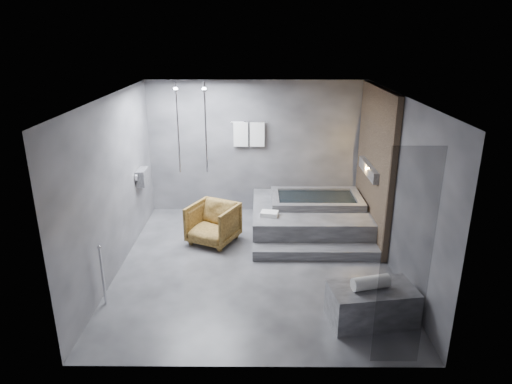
{
  "coord_description": "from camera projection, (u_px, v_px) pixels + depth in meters",
  "views": [
    {
      "loc": [
        0.06,
        -6.86,
        3.72
      ],
      "look_at": [
        0.01,
        0.3,
        1.19
      ],
      "focal_mm": 32.0,
      "sensor_mm": 36.0,
      "label": 1
    }
  ],
  "objects": [
    {
      "name": "rolled_towel",
      "position": [
        371.0,
        283.0,
        5.99
      ],
      "size": [
        0.53,
        0.31,
        0.18
      ],
      "primitive_type": "cylinder",
      "rotation": [
        0.0,
        1.57,
        0.26
      ],
      "color": "silver",
      "rests_on": "concrete_bench"
    },
    {
      "name": "tub_step",
      "position": [
        316.0,
        252.0,
        7.93
      ],
      "size": [
        2.2,
        0.36,
        0.18
      ],
      "primitive_type": "cube",
      "color": "#373739",
      "rests_on": "ground"
    },
    {
      "name": "room",
      "position": [
        280.0,
        162.0,
        7.36
      ],
      "size": [
        5.0,
        5.04,
        2.82
      ],
      "color": "#313134",
      "rests_on": "ground"
    },
    {
      "name": "deck_towel",
      "position": [
        269.0,
        214.0,
        8.4
      ],
      "size": [
        0.34,
        0.28,
        0.08
      ],
      "primitive_type": "cube",
      "rotation": [
        0.0,
        0.0,
        -0.18
      ],
      "color": "white",
      "rests_on": "tub_deck"
    },
    {
      "name": "tub_deck",
      "position": [
        309.0,
        217.0,
        8.98
      ],
      "size": [
        2.2,
        2.0,
        0.5
      ],
      "primitive_type": "cube",
      "color": "#373739",
      "rests_on": "ground"
    },
    {
      "name": "concrete_bench",
      "position": [
        372.0,
        304.0,
        6.12
      ],
      "size": [
        1.21,
        0.78,
        0.51
      ],
      "primitive_type": "cube",
      "rotation": [
        0.0,
        0.0,
        0.15
      ],
      "color": "#38383B",
      "rests_on": "ground"
    },
    {
      "name": "driftwood_chair",
      "position": [
        213.0,
        223.0,
        8.4
      ],
      "size": [
        1.07,
        1.08,
        0.74
      ],
      "primitive_type": "imported",
      "rotation": [
        0.0,
        0.0,
        -0.45
      ],
      "color": "#473011",
      "rests_on": "ground"
    }
  ]
}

